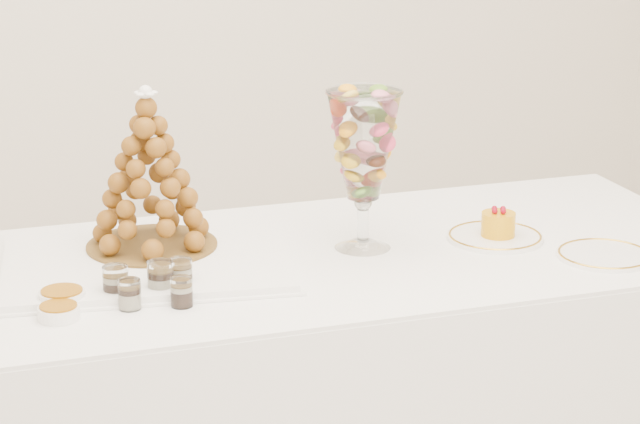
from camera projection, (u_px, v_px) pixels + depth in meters
name	position (u px, v px, depth m)	size (l,w,h in m)	color
buffet_table	(292.00, 413.00, 3.05)	(2.17, 0.98, 0.81)	white
lace_tray	(145.00, 264.00, 2.86)	(0.64, 0.48, 0.02)	white
macaron_vase	(364.00, 148.00, 2.93)	(0.17, 0.17, 0.38)	white
cake_plate	(495.00, 237.00, 3.06)	(0.24, 0.24, 0.01)	white
spare_plate	(604.00, 255.00, 2.93)	(0.22, 0.22, 0.01)	white
verrine_a	(116.00, 283.00, 2.67)	(0.06, 0.06, 0.07)	white
verrine_b	(161.00, 279.00, 2.69)	(0.06, 0.06, 0.08)	white
verrine_c	(181.00, 274.00, 2.73)	(0.05, 0.05, 0.07)	white
verrine_d	(130.00, 294.00, 2.62)	(0.05, 0.05, 0.06)	white
verrine_e	(182.00, 292.00, 2.63)	(0.05, 0.05, 0.06)	white
ramekin_back	(62.00, 298.00, 2.64)	(0.10, 0.10, 0.03)	white
ramekin_front	(59.00, 313.00, 2.57)	(0.09, 0.09, 0.03)	white
croquembouche	(149.00, 170.00, 2.89)	(0.31, 0.31, 0.39)	brown
mousse_cake	(498.00, 224.00, 3.05)	(0.08, 0.08, 0.07)	orange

